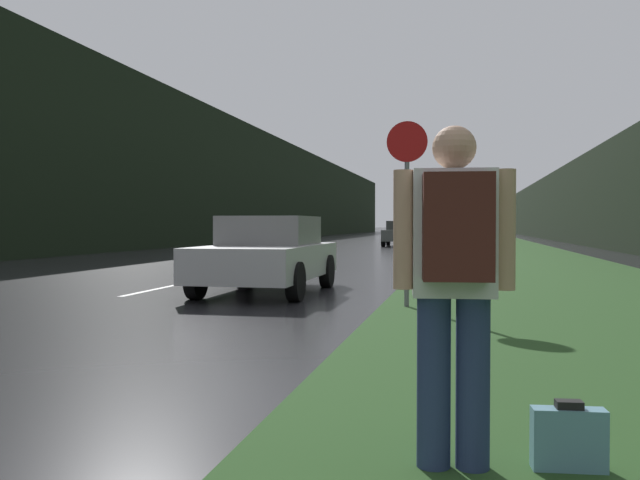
{
  "coord_description": "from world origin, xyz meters",
  "views": [
    {
      "loc": [
        5.74,
        0.54,
        1.24
      ],
      "look_at": [
        2.47,
        15.97,
        0.88
      ],
      "focal_mm": 38.0,
      "sensor_mm": 36.0,
      "label": 1
    }
  ],
  "objects_px": {
    "hitchhiker_with_backpack": "(454,274)",
    "suitcase": "(569,440)",
    "car_passing_far": "(401,233)",
    "stop_sign": "(407,197)",
    "car_passing_near": "(268,254)"
  },
  "relations": [
    {
      "from": "stop_sign",
      "to": "hitchhiker_with_backpack",
      "type": "xyz_separation_m",
      "value": [
        0.77,
        -6.67,
        -0.65
      ]
    },
    {
      "from": "car_passing_near",
      "to": "stop_sign",
      "type": "bearing_deg",
      "value": 146.38
    },
    {
      "from": "stop_sign",
      "to": "car_passing_far",
      "type": "bearing_deg",
      "value": 95.27
    },
    {
      "from": "car_passing_far",
      "to": "suitcase",
      "type": "bearing_deg",
      "value": 96.43
    },
    {
      "from": "suitcase",
      "to": "car_passing_far",
      "type": "bearing_deg",
      "value": 90.74
    },
    {
      "from": "hitchhiker_with_backpack",
      "to": "car_passing_far",
      "type": "distance_m",
      "value": 35.69
    },
    {
      "from": "car_passing_near",
      "to": "car_passing_far",
      "type": "distance_m",
      "value": 27.08
    },
    {
      "from": "stop_sign",
      "to": "car_passing_far",
      "type": "height_order",
      "value": "stop_sign"
    },
    {
      "from": "hitchhiker_with_backpack",
      "to": "car_passing_far",
      "type": "height_order",
      "value": "hitchhiker_with_backpack"
    },
    {
      "from": "stop_sign",
      "to": "car_passing_near",
      "type": "relative_size",
      "value": 0.67
    },
    {
      "from": "hitchhiker_with_backpack",
      "to": "suitcase",
      "type": "xyz_separation_m",
      "value": [
        0.56,
        0.12,
        -0.82
      ]
    },
    {
      "from": "suitcase",
      "to": "car_passing_near",
      "type": "bearing_deg",
      "value": 109.93
    },
    {
      "from": "hitchhiker_with_backpack",
      "to": "car_passing_far",
      "type": "relative_size",
      "value": 0.43
    },
    {
      "from": "stop_sign",
      "to": "suitcase",
      "type": "bearing_deg",
      "value": -78.52
    },
    {
      "from": "hitchhiker_with_backpack",
      "to": "suitcase",
      "type": "height_order",
      "value": "hitchhiker_with_backpack"
    }
  ]
}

